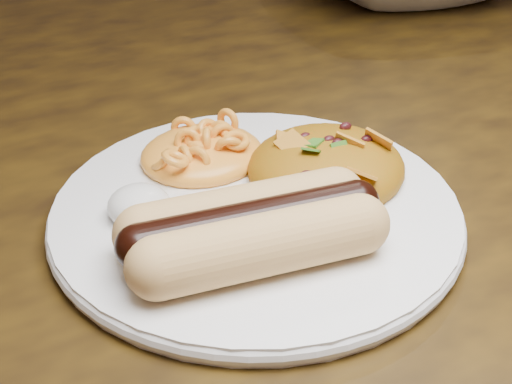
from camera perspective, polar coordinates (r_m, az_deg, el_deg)
name	(u,v)px	position (r m, az deg, el deg)	size (l,w,h in m)	color
table	(246,184)	(0.72, -0.73, 0.58)	(1.60, 0.90, 0.75)	#422C0A
plate	(256,214)	(0.50, 0.00, -1.61)	(0.26, 0.26, 0.01)	white
hotdog	(252,228)	(0.45, -0.26, -2.64)	(0.13, 0.08, 0.04)	tan
mac_and_cheese	(201,139)	(0.54, -3.99, 3.89)	(0.09, 0.08, 0.03)	#FF9A34
sour_cream	(139,200)	(0.49, -8.54, -0.60)	(0.04, 0.04, 0.02)	silver
taco_salad	(327,153)	(0.52, 5.19, 2.84)	(0.11, 0.10, 0.05)	#CF3601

